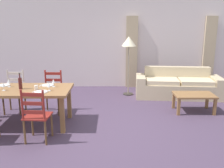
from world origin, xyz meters
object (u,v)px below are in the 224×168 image
(dining_chair_near_right, at_px, (37,115))
(dining_chair_far_right, at_px, (53,92))
(dining_table, at_px, (23,93))
(coffee_table, at_px, (195,97))
(coffee_cup_primary, at_px, (37,88))
(wine_glass_near_left, at_px, (4,85))
(standing_lamp, at_px, (129,45))
(wine_glass_far_right, at_px, (54,81))
(dining_chair_far_left, at_px, (15,92))
(wine_glass_near_right, at_px, (50,85))
(wine_glass_far_left, at_px, (9,81))
(couch, at_px, (178,86))
(wine_bottle, at_px, (21,83))

(dining_chair_near_right, bearing_deg, dining_chair_far_right, 92.58)
(dining_table, distance_m, coffee_table, 3.74)
(coffee_cup_primary, distance_m, coffee_table, 3.47)
(wine_glass_near_left, distance_m, standing_lamp, 3.44)
(wine_glass_far_right, distance_m, coffee_table, 3.15)
(wine_glass_near_left, bearing_deg, dining_chair_far_left, 100.25)
(wine_glass_far_right, bearing_deg, wine_glass_near_right, -93.02)
(wine_glass_far_right, bearing_deg, dining_chair_near_right, -96.99)
(wine_glass_far_left, bearing_deg, dining_chair_near_right, -48.03)
(dining_chair_far_right, height_order, couch, dining_chair_far_right)
(dining_chair_far_left, distance_m, standing_lamp, 3.16)
(dining_table, xyz_separation_m, wine_glass_far_right, (0.59, 0.16, 0.20))
(wine_bottle, xyz_separation_m, standing_lamp, (2.24, 2.17, 0.54))
(dining_chair_far_left, height_order, wine_bottle, wine_bottle)
(wine_glass_far_left, xyz_separation_m, coffee_cup_primary, (0.61, -0.22, -0.07))
(dining_chair_near_right, relative_size, wine_bottle, 3.04)
(couch, distance_m, coffee_table, 1.22)
(wine_glass_far_right, bearing_deg, standing_lamp, 50.80)
(wine_bottle, distance_m, wine_glass_near_left, 0.30)
(dining_table, xyz_separation_m, dining_chair_far_left, (-0.45, 0.76, -0.19))
(dining_chair_far_left, distance_m, couch, 4.22)
(dining_chair_far_right, bearing_deg, wine_glass_near_left, -129.73)
(wine_glass_far_left, xyz_separation_m, standing_lamp, (2.53, 2.01, 0.55))
(dining_chair_far_left, relative_size, couch, 0.41)
(wine_glass_near_left, distance_m, wine_glass_far_right, 0.93)
(dining_chair_near_right, bearing_deg, couch, 41.09)
(coffee_cup_primary, height_order, coffee_table, coffee_cup_primary)
(wine_bottle, xyz_separation_m, coffee_cup_primary, (0.32, -0.07, -0.07))
(wine_glass_near_left, xyz_separation_m, wine_glass_near_right, (0.87, -0.02, 0.00))
(wine_glass_near_left, distance_m, coffee_table, 4.07)
(coffee_table, bearing_deg, dining_chair_far_right, -179.47)
(dining_table, height_order, standing_lamp, standing_lamp)
(wine_bottle, relative_size, coffee_cup_primary, 3.51)
(wine_glass_far_right, relative_size, couch, 0.07)
(wine_bottle, height_order, coffee_table, wine_bottle)
(wine_glass_far_left, xyz_separation_m, couch, (3.88, 1.83, -0.57))
(dining_chair_far_left, height_order, wine_glass_far_right, dining_chair_far_left)
(dining_chair_far_right, bearing_deg, couch, 21.49)
(wine_glass_far_left, bearing_deg, wine_bottle, -28.68)
(dining_chair_near_right, bearing_deg, standing_lamp, 58.88)
(dining_chair_near_right, height_order, dining_chair_far_left, same)
(wine_glass_far_right, xyz_separation_m, standing_lamp, (1.63, 2.00, 0.55))
(dining_table, height_order, dining_chair_far_left, dining_chair_far_left)
(wine_bottle, bearing_deg, coffee_table, 11.87)
(dining_chair_far_left, xyz_separation_m, wine_glass_far_right, (1.04, -0.60, 0.38))
(wine_bottle, bearing_deg, dining_chair_near_right, -55.23)
(wine_bottle, xyz_separation_m, wine_glass_near_left, (-0.28, -0.12, -0.01))
(dining_table, relative_size, dining_chair_far_left, 1.98)
(wine_bottle, height_order, wine_glass_far_left, wine_bottle)
(wine_bottle, xyz_separation_m, wine_glass_far_left, (-0.29, 0.16, -0.01))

